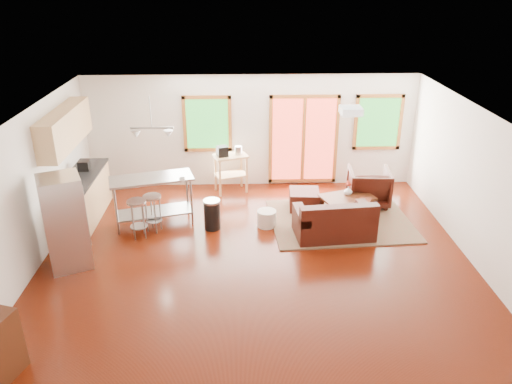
{
  "coord_description": "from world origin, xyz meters",
  "views": [
    {
      "loc": [
        -0.25,
        -7.5,
        4.66
      ],
      "look_at": [
        0.0,
        0.3,
        1.2
      ],
      "focal_mm": 35.0,
      "sensor_mm": 36.0,
      "label": 1
    }
  ],
  "objects_px": {
    "kitchen_cart": "(230,160)",
    "loveseat": "(334,223)",
    "rug": "(340,220)",
    "refrigerator": "(65,222)",
    "ottoman": "(304,200)",
    "armchair": "(369,185)",
    "coffee_table": "(347,199)",
    "island": "(152,192)"
  },
  "relations": [
    {
      "from": "kitchen_cart",
      "to": "loveseat",
      "type": "bearing_deg",
      "value": -47.92
    },
    {
      "from": "rug",
      "to": "refrigerator",
      "type": "height_order",
      "value": "refrigerator"
    },
    {
      "from": "loveseat",
      "to": "ottoman",
      "type": "relative_size",
      "value": 2.47
    },
    {
      "from": "armchair",
      "to": "kitchen_cart",
      "type": "distance_m",
      "value": 3.12
    },
    {
      "from": "loveseat",
      "to": "refrigerator",
      "type": "distance_m",
      "value": 4.8
    },
    {
      "from": "coffee_table",
      "to": "ottoman",
      "type": "relative_size",
      "value": 1.95
    },
    {
      "from": "coffee_table",
      "to": "loveseat",
      "type": "bearing_deg",
      "value": -114.58
    },
    {
      "from": "ottoman",
      "to": "kitchen_cart",
      "type": "height_order",
      "value": "kitchen_cart"
    },
    {
      "from": "loveseat",
      "to": "island",
      "type": "bearing_deg",
      "value": 163.87
    },
    {
      "from": "coffee_table",
      "to": "refrigerator",
      "type": "height_order",
      "value": "refrigerator"
    },
    {
      "from": "kitchen_cart",
      "to": "coffee_table",
      "type": "bearing_deg",
      "value": -27.9
    },
    {
      "from": "refrigerator",
      "to": "kitchen_cart",
      "type": "bearing_deg",
      "value": 24.68
    },
    {
      "from": "rug",
      "to": "island",
      "type": "relative_size",
      "value": 1.64
    },
    {
      "from": "rug",
      "to": "kitchen_cart",
      "type": "xyz_separation_m",
      "value": [
        -2.26,
        1.58,
        0.75
      ]
    },
    {
      "from": "rug",
      "to": "refrigerator",
      "type": "bearing_deg",
      "value": -163.36
    },
    {
      "from": "loveseat",
      "to": "ottoman",
      "type": "distance_m",
      "value": 1.32
    },
    {
      "from": "rug",
      "to": "kitchen_cart",
      "type": "bearing_deg",
      "value": 145.14
    },
    {
      "from": "armchair",
      "to": "island",
      "type": "relative_size",
      "value": 0.52
    },
    {
      "from": "loveseat",
      "to": "island",
      "type": "height_order",
      "value": "island"
    },
    {
      "from": "rug",
      "to": "armchair",
      "type": "relative_size",
      "value": 3.15
    },
    {
      "from": "island",
      "to": "kitchen_cart",
      "type": "relative_size",
      "value": 1.52
    },
    {
      "from": "armchair",
      "to": "ottoman",
      "type": "distance_m",
      "value": 1.45
    },
    {
      "from": "refrigerator",
      "to": "kitchen_cart",
      "type": "xyz_separation_m",
      "value": [
        2.69,
        3.06,
        -0.06
      ]
    },
    {
      "from": "armchair",
      "to": "refrigerator",
      "type": "distance_m",
      "value": 6.16
    },
    {
      "from": "loveseat",
      "to": "kitchen_cart",
      "type": "xyz_separation_m",
      "value": [
        -2.01,
        2.22,
        0.46
      ]
    },
    {
      "from": "loveseat",
      "to": "coffee_table",
      "type": "height_order",
      "value": "loveseat"
    },
    {
      "from": "armchair",
      "to": "coffee_table",
      "type": "bearing_deg",
      "value": 47.86
    },
    {
      "from": "loveseat",
      "to": "coffee_table",
      "type": "xyz_separation_m",
      "value": [
        0.43,
        0.93,
        0.06
      ]
    },
    {
      "from": "rug",
      "to": "refrigerator",
      "type": "xyz_separation_m",
      "value": [
        -4.95,
        -1.48,
        0.81
      ]
    },
    {
      "from": "refrigerator",
      "to": "kitchen_cart",
      "type": "distance_m",
      "value": 4.07
    },
    {
      "from": "coffee_table",
      "to": "armchair",
      "type": "height_order",
      "value": "armchair"
    },
    {
      "from": "coffee_table",
      "to": "island",
      "type": "relative_size",
      "value": 0.71
    },
    {
      "from": "loveseat",
      "to": "ottoman",
      "type": "height_order",
      "value": "loveseat"
    },
    {
      "from": "loveseat",
      "to": "refrigerator",
      "type": "xyz_separation_m",
      "value": [
        -4.7,
        -0.83,
        0.51
      ]
    },
    {
      "from": "armchair",
      "to": "island",
      "type": "height_order",
      "value": "island"
    },
    {
      "from": "armchair",
      "to": "loveseat",
      "type": "bearing_deg",
      "value": 60.77
    },
    {
      "from": "loveseat",
      "to": "armchair",
      "type": "bearing_deg",
      "value": 50.21
    },
    {
      "from": "rug",
      "to": "refrigerator",
      "type": "relative_size",
      "value": 1.7
    },
    {
      "from": "armchair",
      "to": "refrigerator",
      "type": "xyz_separation_m",
      "value": [
        -5.7,
        -2.3,
        0.38
      ]
    },
    {
      "from": "rug",
      "to": "kitchen_cart",
      "type": "height_order",
      "value": "kitchen_cart"
    },
    {
      "from": "rug",
      "to": "coffee_table",
      "type": "distance_m",
      "value": 0.49
    },
    {
      "from": "coffee_table",
      "to": "ottoman",
      "type": "distance_m",
      "value": 0.92
    }
  ]
}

